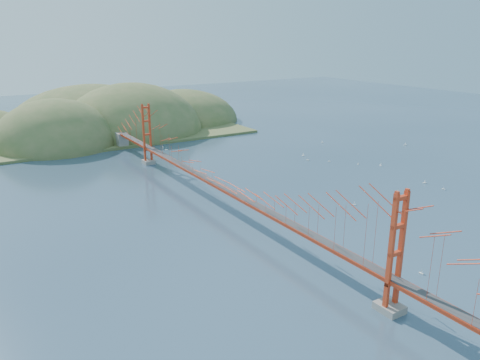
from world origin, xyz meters
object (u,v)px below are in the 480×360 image
sailboat_1 (329,161)px  sailboat_2 (425,182)px  sailboat_0 (398,192)px  bridge (224,163)px

sailboat_1 → sailboat_2: (4.22, -19.13, 0.01)m
sailboat_1 → sailboat_0: size_ratio=0.79×
bridge → sailboat_0: (27.47, -7.81, -6.85)m
bridge → sailboat_1: size_ratio=161.86×
bridge → sailboat_2: 36.58m
sailboat_0 → sailboat_2: sailboat_0 is taller
sailboat_2 → sailboat_1: bearing=102.4°
sailboat_0 → sailboat_2: size_ratio=1.09×
sailboat_0 → sailboat_2: bearing=6.8°
sailboat_0 → bridge: bearing=164.1°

